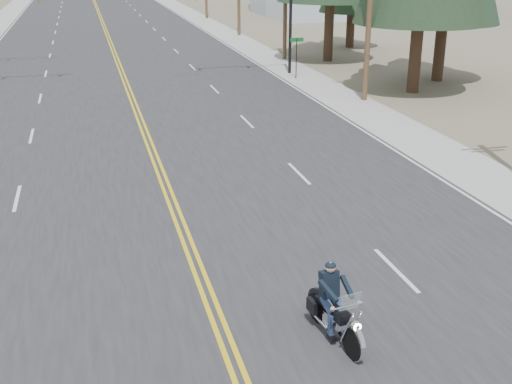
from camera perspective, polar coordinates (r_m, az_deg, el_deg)
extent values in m
cube|color=#303033|center=(79.93, -13.53, 14.55)|extent=(20.00, 200.00, 0.01)
cube|color=#A5A5A0|center=(81.09, -5.12, 15.10)|extent=(3.00, 200.00, 0.01)
cylinder|color=black|center=(43.82, 3.08, 14.99)|extent=(0.20, 0.20, 7.00)
cylinder|color=black|center=(42.16, 3.61, 11.74)|extent=(0.06, 0.06, 2.60)
cube|color=#0C5926|center=(41.99, 3.64, 13.36)|extent=(0.90, 0.03, 0.25)
cylinder|color=#382619|center=(38.98, 13.96, 11.45)|extent=(0.77, 0.77, 3.95)
cylinder|color=#382619|center=(43.04, 16.00, 11.86)|extent=(0.79, 0.79, 3.61)
cylinder|color=#382619|center=(49.44, 6.49, 13.99)|extent=(0.76, 0.76, 4.34)
cylinder|color=#382619|center=(56.91, 8.38, 14.07)|extent=(0.69, 0.69, 2.94)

